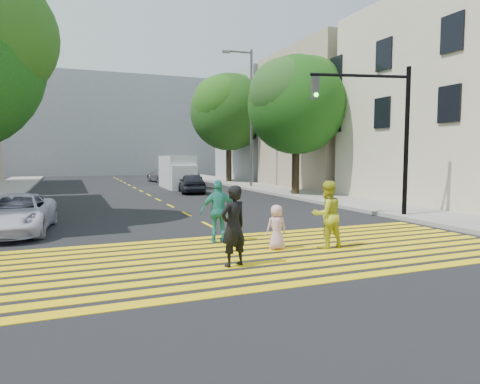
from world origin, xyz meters
TOP-DOWN VIEW (x-y plane):
  - ground at (0.00, 0.00)m, footprint 120.00×120.00m
  - sidewalk_left at (-8.50, 22.00)m, footprint 3.00×40.00m
  - sidewalk_right at (8.50, 15.00)m, footprint 3.00×60.00m
  - crosswalk at (0.00, 1.28)m, footprint 13.40×5.30m
  - lane_line at (0.00, 22.50)m, footprint 0.12×34.40m
  - building_right_cream at (15.00, 8.00)m, footprint 10.00×10.00m
  - building_right_tan at (15.00, 19.00)m, footprint 10.00×10.00m
  - building_right_grey at (15.00, 30.00)m, footprint 10.00×10.00m
  - backdrop_block at (0.00, 48.00)m, footprint 30.00×8.00m
  - tree_right_near at (8.01, 14.05)m, footprint 6.68×6.36m
  - tree_right_far at (8.48, 26.68)m, footprint 8.62×8.61m
  - pedestrian_man at (-1.17, 0.47)m, footprint 0.76×0.62m
  - pedestrian_woman at (1.77, 1.30)m, footprint 0.87×0.69m
  - pedestrian_child at (0.46, 1.62)m, footprint 0.58×0.38m
  - pedestrian_extra at (-0.62, 3.04)m, footprint 1.08×0.59m
  - white_sedan at (-6.07, 6.70)m, footprint 2.41×4.55m
  - dark_car_near at (2.81, 18.31)m, footprint 2.09×3.94m
  - silver_car at (3.28, 29.95)m, footprint 2.36×4.54m
  - dark_car_parked at (4.89, 26.78)m, footprint 1.31×3.72m
  - white_van at (2.93, 22.61)m, footprint 2.02×5.05m
  - traffic_signal at (6.52, 4.98)m, footprint 3.85×1.13m
  - street_lamp at (7.63, 20.41)m, footprint 2.24×0.37m

SIDE VIEW (x-z plane):
  - ground at x=0.00m, z-range 0.00..0.00m
  - lane_line at x=0.00m, z-range 0.00..0.01m
  - crosswalk at x=0.00m, z-range 0.00..0.01m
  - sidewalk_left at x=-8.50m, z-range 0.00..0.15m
  - sidewalk_right at x=8.50m, z-range 0.00..0.15m
  - pedestrian_child at x=0.46m, z-range 0.00..1.17m
  - white_sedan at x=-6.07m, z-range 0.00..1.22m
  - dark_car_parked at x=4.89m, z-range 0.00..1.23m
  - silver_car at x=3.28m, z-range 0.00..1.26m
  - dark_car_near at x=2.81m, z-range 0.00..1.28m
  - pedestrian_extra at x=-0.62m, z-range 0.00..1.75m
  - pedestrian_woman at x=1.77m, z-range 0.00..1.77m
  - pedestrian_man at x=-1.17m, z-range 0.00..1.79m
  - white_van at x=2.93m, z-range -0.06..2.30m
  - traffic_signal at x=6.52m, z-range 0.85..6.60m
  - building_right_cream at x=15.00m, z-range 0.00..10.00m
  - building_right_tan at x=15.00m, z-range 0.00..10.00m
  - building_right_grey at x=15.00m, z-range 0.00..10.00m
  - tree_right_near at x=8.01m, z-range 1.47..9.79m
  - street_lamp at x=7.63m, z-range 0.73..10.61m
  - backdrop_block at x=0.00m, z-range 0.00..12.00m
  - tree_right_far at x=8.48m, z-range 1.67..11.20m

